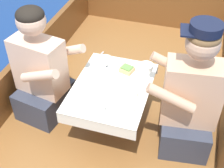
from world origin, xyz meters
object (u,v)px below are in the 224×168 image
at_px(person_starboard, 190,100).
at_px(coffee_cup_starboard, 102,108).
at_px(sandwich, 127,69).
at_px(person_port, 41,74).
at_px(coffee_cup_port, 77,103).

xyz_separation_m(person_starboard, coffee_cup_starboard, (-0.58, -0.26, -0.00)).
xyz_separation_m(sandwich, coffee_cup_starboard, (-0.05, -0.48, -0.00)).
height_order(person_port, coffee_cup_port, person_port).
height_order(person_port, coffee_cup_starboard, person_port).
xyz_separation_m(person_starboard, coffee_cup_port, (-0.76, -0.26, -0.00)).
xyz_separation_m(person_port, coffee_cup_starboard, (0.60, -0.26, 0.03)).
xyz_separation_m(person_port, coffee_cup_port, (0.42, -0.26, 0.03)).
distance_m(person_starboard, coffee_cup_starboard, 0.63).
bearing_deg(coffee_cup_port, coffee_cup_starboard, -0.08).
relative_size(person_port, sandwich, 8.04).
bearing_deg(coffee_cup_port, sandwich, 63.71).
bearing_deg(person_starboard, sandwich, -29.94).
distance_m(person_port, person_starboard, 1.18).
bearing_deg(person_port, coffee_cup_port, -21.37).
relative_size(person_port, coffee_cup_port, 10.75).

